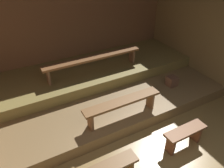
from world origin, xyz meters
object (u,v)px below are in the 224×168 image
at_px(bench_floor_right, 185,134).
at_px(bench_lower_center, 122,104).
at_px(wooden_crate_lower, 172,81).
at_px(bench_middle_center, 93,59).

height_order(bench_floor_right, bench_lower_center, bench_lower_center).
bearing_deg(wooden_crate_lower, bench_lower_center, -165.92).
distance_m(bench_lower_center, wooden_crate_lower, 1.67).
relative_size(bench_floor_right, bench_middle_center, 0.34).
xyz_separation_m(bench_floor_right, bench_middle_center, (-0.62, 2.43, 0.54)).
distance_m(bench_floor_right, bench_lower_center, 1.23).
bearing_deg(bench_lower_center, bench_middle_center, 86.71).
height_order(bench_lower_center, bench_middle_center, bench_middle_center).
bearing_deg(bench_floor_right, bench_middle_center, 104.36).
bearing_deg(bench_floor_right, wooden_crate_lower, 56.62).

